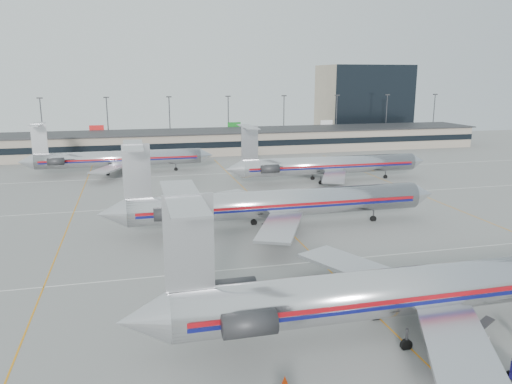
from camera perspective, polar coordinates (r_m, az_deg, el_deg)
name	(u,v)px	position (r m, az deg, el deg)	size (l,w,h in m)	color
ground	(357,297)	(50.48, 11.51, -11.72)	(260.00, 260.00, 0.00)	gray
apron_markings	(320,261)	(58.91, 7.32, -7.86)	(160.00, 0.15, 0.02)	silver
terminal	(207,141)	(141.73, -5.66, 5.77)	(162.00, 17.00, 6.25)	gray
light_mast_row	(199,118)	(155.00, -6.49, 8.38)	(163.60, 0.40, 15.28)	#38383D
distant_building	(363,101)	(188.36, 12.13, 10.18)	(30.00, 20.00, 25.00)	tan
jet_foreground	(416,289)	(44.10, 17.81, -10.49)	(49.75, 29.30, 13.02)	silver
jet_second_row	(273,203)	(69.60, 1.91, -1.30)	(48.63, 28.63, 12.73)	silver
jet_third_row	(326,165)	(102.50, 8.01, 3.08)	(43.27, 26.61, 11.83)	silver
jet_back_row	(116,158)	(114.70, -15.70, 3.72)	(41.79, 25.71, 11.43)	silver
cart_inner	(456,378)	(39.40, 21.91, -19.11)	(1.83, 1.26, 1.04)	#0C0A37
belt_loader	(471,340)	(44.74, 23.40, -15.22)	(3.90, 2.05, 2.00)	gray
ramp_worker_near	(443,340)	(43.33, 20.61, -15.51)	(0.59, 0.39, 1.61)	#B5D313
cone_left	(285,380)	(37.25, 3.31, -20.61)	(0.42, 0.42, 0.57)	#FA3C08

